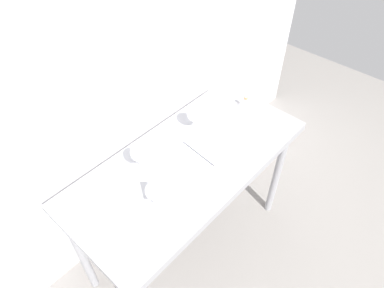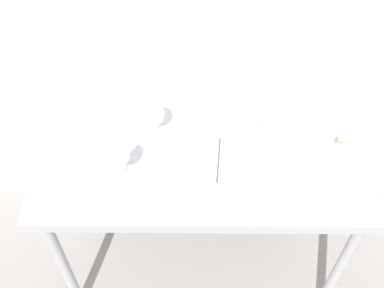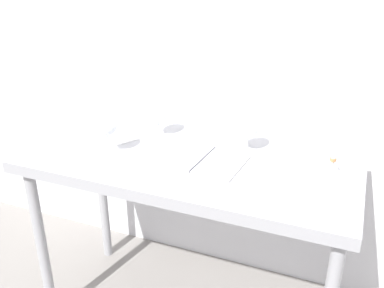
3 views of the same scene
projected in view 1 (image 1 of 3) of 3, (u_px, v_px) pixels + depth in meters
ground_plane at (189, 242)px, 2.52m from camera, size 6.00×6.00×0.00m
back_wall at (119, 63)px, 1.83m from camera, size 3.80×0.04×2.60m
steel_counter at (189, 172)px, 1.95m from camera, size 1.40×0.65×0.90m
wine_glass_near_left at (155, 191)px, 1.57m from camera, size 0.09×0.09×0.18m
wine_glass_far_right at (195, 115)px, 1.97m from camera, size 0.10×0.10×0.16m
wine_glass_far_left at (139, 153)px, 1.76m from camera, size 0.09×0.09×0.16m
open_notebook at (198, 154)px, 1.90m from camera, size 0.36×0.28×0.01m
tasting_sheet_upper at (239, 131)px, 2.04m from camera, size 0.27×0.28×0.00m
tasting_sheet_lower at (124, 197)px, 1.70m from camera, size 0.30×0.33×0.00m
decanter_funnel at (245, 103)px, 2.17m from camera, size 0.10×0.10×0.12m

